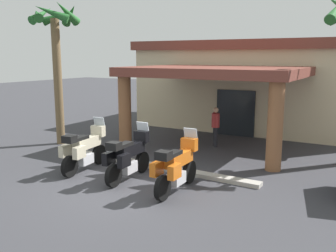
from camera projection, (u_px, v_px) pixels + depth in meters
ground_plane at (127, 186)px, 10.58m from camera, size 80.00×80.00×0.00m
motel_building at (257, 83)px, 19.57m from camera, size 11.65×12.02×4.35m
motorcycle_cream at (84, 149)px, 11.92m from camera, size 0.79×2.21×1.61m
motorcycle_black at (128, 157)px, 11.05m from camera, size 0.73×2.21×1.61m
motorcycle_orange at (176, 166)px, 10.05m from camera, size 0.72×2.21×1.61m
pedestrian at (215, 124)px, 15.06m from camera, size 0.38×0.42×1.60m
palm_tree_roadside at (56, 40)px, 14.96m from camera, size 2.05×2.10×5.76m
curb_strip at (154, 166)px, 12.32m from camera, size 7.19×0.36×0.12m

